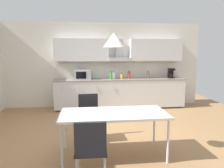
{
  "coord_description": "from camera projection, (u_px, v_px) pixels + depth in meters",
  "views": [
    {
      "loc": [
        -0.31,
        -3.94,
        1.68
      ],
      "look_at": [
        0.25,
        0.66,
        1.0
      ],
      "focal_mm": 35.0,
      "sensor_mm": 36.0,
      "label": 1
    }
  ],
  "objects": [
    {
      "name": "ground_plane",
      "position": [
        103.0,
        142.0,
        4.15
      ],
      "size": [
        8.25,
        8.44,
        0.02
      ],
      "primitive_type": "cube",
      "color": "#9E754C"
    },
    {
      "name": "wall_back",
      "position": [
        96.0,
        65.0,
        6.78
      ],
      "size": [
        6.6,
        0.1,
        2.57
      ],
      "primitive_type": "cube",
      "color": "silver",
      "rests_on": "ground_plane"
    },
    {
      "name": "kitchen_counter",
      "position": [
        120.0,
        93.0,
        6.61
      ],
      "size": [
        3.87,
        0.68,
        0.88
      ],
      "color": "#333333",
      "rests_on": "ground_plane"
    },
    {
      "name": "backsplash_tile",
      "position": [
        118.0,
        70.0,
        6.82
      ],
      "size": [
        3.85,
        0.02,
        0.46
      ],
      "primitive_type": "cube",
      "color": "silver",
      "rests_on": "kitchen_counter"
    },
    {
      "name": "upper_wall_cabinets",
      "position": [
        119.0,
        50.0,
        6.58
      ],
      "size": [
        3.85,
        0.4,
        0.65
      ],
      "color": "silver"
    },
    {
      "name": "microwave",
      "position": [
        83.0,
        75.0,
        6.4
      ],
      "size": [
        0.48,
        0.35,
        0.28
      ],
      "color": "#ADADB2",
      "rests_on": "kitchen_counter"
    },
    {
      "name": "coffee_maker",
      "position": [
        171.0,
        73.0,
        6.74
      ],
      "size": [
        0.18,
        0.19,
        0.3
      ],
      "color": "black",
      "rests_on": "kitchen_counter"
    },
    {
      "name": "bottle_white",
      "position": [
        114.0,
        76.0,
        6.52
      ],
      "size": [
        0.08,
        0.08,
        0.23
      ],
      "color": "white",
      "rests_on": "kitchen_counter"
    },
    {
      "name": "bottle_red",
      "position": [
        129.0,
        75.0,
        6.58
      ],
      "size": [
        0.08,
        0.08,
        0.24
      ],
      "color": "red",
      "rests_on": "kitchen_counter"
    },
    {
      "name": "bottle_yellow",
      "position": [
        122.0,
        76.0,
        6.58
      ],
      "size": [
        0.07,
        0.07,
        0.19
      ],
      "color": "yellow",
      "rests_on": "kitchen_counter"
    },
    {
      "name": "bottle_green",
      "position": [
        111.0,
        76.0,
        6.46
      ],
      "size": [
        0.06,
        0.06,
        0.24
      ],
      "color": "green",
      "rests_on": "kitchen_counter"
    },
    {
      "name": "bottle_brown",
      "position": [
        148.0,
        75.0,
        6.67
      ],
      "size": [
        0.08,
        0.08,
        0.22
      ],
      "color": "brown",
      "rests_on": "kitchen_counter"
    },
    {
      "name": "dining_table",
      "position": [
        114.0,
        115.0,
        3.47
      ],
      "size": [
        1.69,
        0.79,
        0.73
      ],
      "color": "silver",
      "rests_on": "ground_plane"
    },
    {
      "name": "chair_near_left",
      "position": [
        91.0,
        146.0,
        2.69
      ],
      "size": [
        0.41,
        0.41,
        0.87
      ],
      "color": "black",
      "rests_on": "ground_plane"
    },
    {
      "name": "chair_far_left",
      "position": [
        89.0,
        112.0,
        4.22
      ],
      "size": [
        0.42,
        0.42,
        0.87
      ],
      "color": "black",
      "rests_on": "ground_plane"
    },
    {
      "name": "pendant_lamp",
      "position": [
        114.0,
        40.0,
        3.3
      ],
      "size": [
        0.32,
        0.32,
        0.22
      ],
      "primitive_type": "cone",
      "color": "silver"
    }
  ]
}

